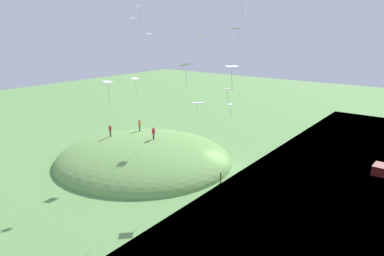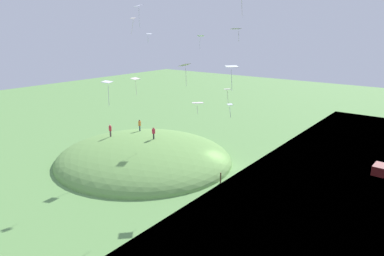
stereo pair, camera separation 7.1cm
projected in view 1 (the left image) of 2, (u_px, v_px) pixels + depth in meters
ground_plane at (220, 167)px, 41.83m from camera, size 160.00×160.00×0.00m
grass_hill at (144, 159)px, 44.31m from camera, size 23.08×21.87×5.29m
person_watching_kites at (154, 132)px, 43.77m from camera, size 0.56×0.56×1.57m
person_near_shore at (110, 129)px, 45.69m from camera, size 0.50×0.50×1.70m
person_walking_path at (139, 124)px, 48.25m from camera, size 0.47×0.47×1.66m
kite_0 at (133, 20)px, 42.09m from camera, size 0.72×0.56×2.01m
kite_2 at (149, 34)px, 40.73m from camera, size 0.66×0.84×1.12m
kite_3 at (227, 91)px, 33.93m from camera, size 0.74×0.80×1.64m
kite_4 at (135, 79)px, 41.70m from camera, size 0.92×1.22×2.15m
kite_5 at (185, 66)px, 33.38m from camera, size 0.79×1.15×2.27m
kite_6 at (200, 37)px, 47.65m from camera, size 1.09×0.97×2.00m
kite_8 at (232, 68)px, 27.40m from camera, size 1.18×1.21×2.07m
kite_9 at (236, 29)px, 33.62m from camera, size 1.07×1.19×1.30m
kite_10 at (198, 103)px, 34.74m from camera, size 1.36×1.37×1.14m
kite_11 at (139, 7)px, 30.69m from camera, size 0.97×0.78×1.98m
kite_12 at (107, 83)px, 28.84m from camera, size 1.15×1.26×2.13m
kite_13 at (230, 105)px, 29.37m from camera, size 0.74×0.74×1.13m
mooring_post at (221, 178)px, 37.24m from camera, size 0.14×0.14×1.22m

